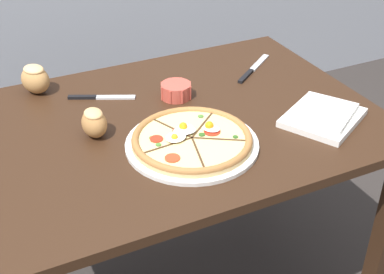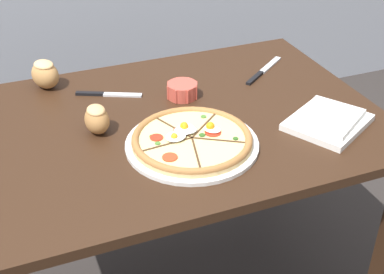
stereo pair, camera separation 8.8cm
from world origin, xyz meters
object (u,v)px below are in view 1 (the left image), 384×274
Objects in this scene: knife_spare at (101,97)px; bread_piece_near at (94,122)px; dining_table at (169,149)px; bread_piece_mid at (35,78)px; pizza at (192,140)px; ramekin_bowl at (176,90)px; knife_main at (253,69)px; napkin_folded at (323,116)px.

bread_piece_near is at bearing -86.37° from knife_spare.
dining_table is 0.50m from bread_piece_mid.
pizza reaches higher than dining_table.
ramekin_bowl is 0.46m from bread_piece_mid.
dining_table is 0.47m from knife_main.
knife_spare is (0.18, -0.13, -0.05)m from bread_piece_mid.
knife_main is at bearing 11.75° from ramekin_bowl.
pizza is 0.29m from bread_piece_near.
knife_spare is (-0.22, 0.10, -0.02)m from ramekin_bowl.
ramekin_bowl is (0.08, 0.28, 0.01)m from pizza.
napkin_folded is (0.34, -0.33, -0.01)m from ramekin_bowl.
dining_table is 0.26m from bread_piece_near.
ramekin_bowl is at bearing 154.85° from knife_main.
ramekin_bowl is 0.34m from knife_main.
pizza is 1.26× the size of napkin_folded.
bread_piece_mid is 0.23m from knife_spare.
napkin_folded is 0.70m from knife_spare.
pizza is at bearing 173.75° from napkin_folded.
dining_table is at bearing 154.65° from napkin_folded.
bread_piece_mid is at bearing 131.37° from dining_table.
dining_table is 9.74× the size of bread_piece_mid.
knife_spare is (0.08, 0.21, -0.04)m from bread_piece_near.
knife_main is at bearing 15.64° from bread_piece_near.
knife_main is at bearing 24.99° from dining_table.
napkin_folded reaches higher than knife_spare.
bread_piece_near is (-0.23, 0.17, 0.03)m from pizza.
pizza reaches higher than knife_main.
dining_table is 4.31× the size of napkin_folded.
bread_piece_near is 0.73× the size of bread_piece_mid.
knife_spare is at bearing 68.69° from bread_piece_near.
bread_piece_near is (-0.31, -0.11, 0.02)m from ramekin_bowl.
napkin_folded reaches higher than dining_table.
pizza is 3.56× the size of ramekin_bowl.
bread_piece_mid reaches higher than ramekin_bowl.
napkin_folded is at bearing -37.11° from bread_piece_mid.
bread_piece_mid reaches higher than napkin_folded.
ramekin_bowl is at bearing 19.75° from bread_piece_near.
ramekin_bowl is 0.49× the size of knife_main.
bread_piece_mid is 0.61× the size of knife_main.
dining_table is 0.20m from ramekin_bowl.
dining_table is 0.48m from napkin_folded.
dining_table is at bearing -48.63° from bread_piece_mid.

